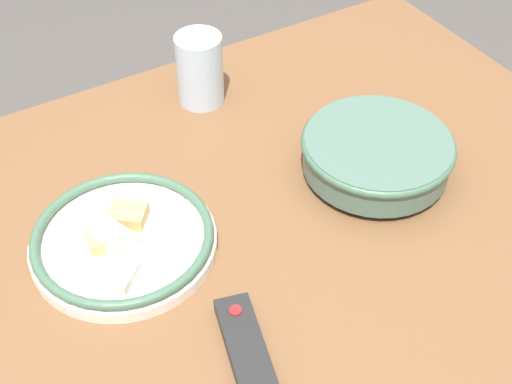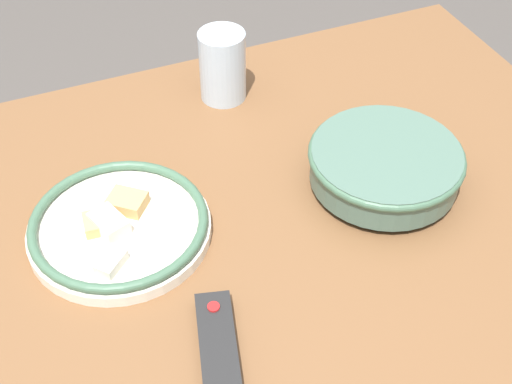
# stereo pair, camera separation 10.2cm
# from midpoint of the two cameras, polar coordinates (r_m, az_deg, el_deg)

# --- Properties ---
(dining_table) EXTENTS (1.33, 0.82, 0.75)m
(dining_table) POSITION_cam_midpoint_polar(r_m,az_deg,el_deg) (1.09, -6.73, -6.63)
(dining_table) COLOR brown
(dining_table) RESTS_ON ground_plane
(noodle_bowl) EXTENTS (0.23, 0.23, 0.07)m
(noodle_bowl) POSITION_cam_midpoint_polar(r_m,az_deg,el_deg) (1.08, 7.00, 2.99)
(noodle_bowl) COLOR #4C6B5B
(noodle_bowl) RESTS_ON dining_table
(food_plate) EXTENTS (0.26, 0.26, 0.04)m
(food_plate) POSITION_cam_midpoint_polar(r_m,az_deg,el_deg) (1.00, -13.48, -3.91)
(food_plate) COLOR silver
(food_plate) RESTS_ON dining_table
(tv_remote) EXTENTS (0.09, 0.17, 0.02)m
(tv_remote) POSITION_cam_midpoint_polar(r_m,az_deg,el_deg) (0.88, -4.09, -12.95)
(tv_remote) COLOR black
(tv_remote) RESTS_ON dining_table
(drinking_glass) EXTENTS (0.08, 0.08, 0.12)m
(drinking_glass) POSITION_cam_midpoint_polar(r_m,az_deg,el_deg) (1.22, -6.95, 9.63)
(drinking_glass) COLOR silver
(drinking_glass) RESTS_ON dining_table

